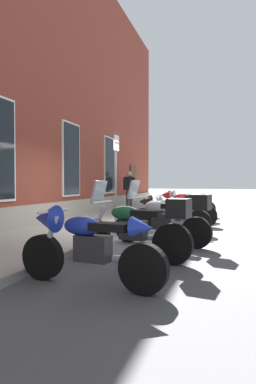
{
  "coord_description": "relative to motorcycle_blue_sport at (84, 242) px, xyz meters",
  "views": [
    {
      "loc": [
        -8.09,
        -2.64,
        1.28
      ],
      "look_at": [
        1.12,
        0.32,
        1.02
      ],
      "focal_mm": 30.15,
      "sensor_mm": 36.0,
      "label": 1
    }
  ],
  "objects": [
    {
      "name": "ground_plane",
      "position": [
        4.45,
        0.89,
        -0.55
      ],
      "size": [
        140.0,
        140.0,
        0.0
      ],
      "primitive_type": "plane",
      "color": "#4C4C4F"
    },
    {
      "name": "sidewalk",
      "position": [
        4.45,
        2.19,
        -0.49
      ],
      "size": [
        31.37,
        2.61,
        0.13
      ],
      "primitive_type": "cube",
      "color": "gray",
      "rests_on": "ground_plane"
    },
    {
      "name": "lane_stripe",
      "position": [
        4.45,
        -2.31,
        -0.54
      ],
      "size": [
        31.37,
        0.12,
        0.01
      ],
      "primitive_type": "cube",
      "color": "silver",
      "rests_on": "ground_plane"
    },
    {
      "name": "motorcycle_blue_sport",
      "position": [
        0.0,
        0.0,
        0.0
      ],
      "size": [
        0.62,
        2.04,
        1.0
      ],
      "color": "black",
      "rests_on": "ground_plane"
    },
    {
      "name": "motorcycle_green_touring",
      "position": [
        1.46,
        -0.26,
        0.01
      ],
      "size": [
        0.72,
        2.12,
        1.33
      ],
      "color": "black",
      "rests_on": "ground_plane"
    },
    {
      "name": "motorcycle_silver_touring",
      "position": [
        2.88,
        -0.48,
        0.02
      ],
      "size": [
        0.78,
        2.12,
        1.35
      ],
      "color": "black",
      "rests_on": "ground_plane"
    },
    {
      "name": "motorcycle_black_sport",
      "position": [
        4.49,
        -0.18,
        -0.01
      ],
      "size": [
        0.62,
        2.08,
        0.98
      ],
      "color": "black",
      "rests_on": "ground_plane"
    },
    {
      "name": "motorcycle_black_naked",
      "position": [
        6.04,
        -0.27,
        -0.08
      ],
      "size": [
        0.62,
        2.17,
        0.93
      ],
      "color": "black",
      "rests_on": "ground_plane"
    },
    {
      "name": "motorcycle_red_sport",
      "position": [
        7.44,
        -0.14,
        0.02
      ],
      "size": [
        0.62,
        2.08,
        1.05
      ],
      "color": "black",
      "rests_on": "ground_plane"
    },
    {
      "name": "motorcycle_white_sport",
      "position": [
        9.03,
        -0.06,
        0.01
      ],
      "size": [
        0.62,
        2.11,
        1.03
      ],
      "color": "black",
      "rests_on": "ground_plane"
    },
    {
      "name": "pedestrian_dark_jacket",
      "position": [
        10.88,
        2.86,
        0.56
      ],
      "size": [
        0.23,
        0.66,
        1.74
      ],
      "color": "#38332D",
      "rests_on": "sidewalk"
    },
    {
      "name": "parking_sign",
      "position": [
        5.01,
        1.39,
        1.23
      ],
      "size": [
        0.36,
        0.07,
        2.56
      ],
      "color": "#4C4C51",
      "rests_on": "sidewalk"
    }
  ]
}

